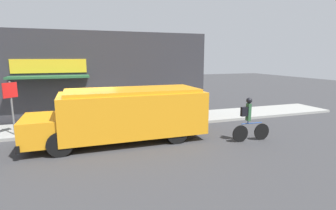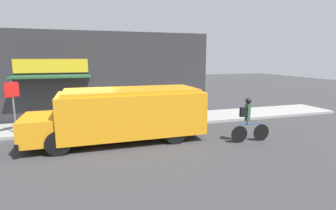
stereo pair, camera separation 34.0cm
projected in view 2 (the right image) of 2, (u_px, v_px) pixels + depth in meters
name	position (u px, v px, depth m)	size (l,w,h in m)	color
ground_plane	(87.00, 134.00, 11.35)	(70.00, 70.00, 0.00)	#38383A
sidewalk	(87.00, 125.00, 12.48)	(28.00, 2.43, 0.13)	#999993
storefront	(83.00, 76.00, 13.42)	(13.64, 1.10, 4.59)	#2D2D33
school_bus	(124.00, 113.00, 10.24)	(6.71, 2.68, 2.05)	orange
cyclist	(248.00, 121.00, 10.10)	(1.64, 0.23, 1.74)	black
stop_sign_post	(13.00, 99.00, 10.64)	(0.45, 0.45, 2.19)	slate
trash_bin	(74.00, 112.00, 13.00)	(0.49, 0.49, 0.87)	slate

